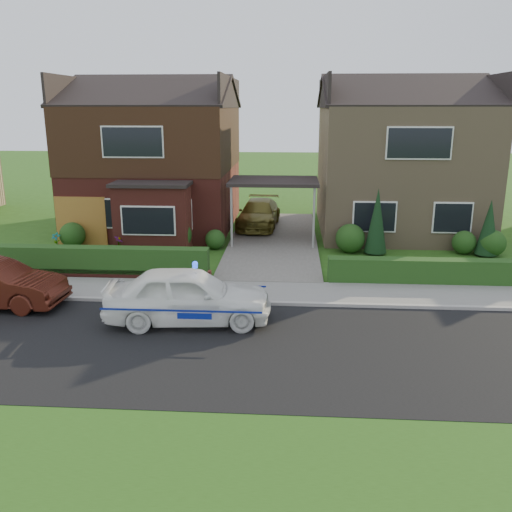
{
  "coord_description": "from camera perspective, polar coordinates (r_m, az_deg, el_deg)",
  "views": [
    {
      "loc": [
        0.77,
        -12.33,
        5.81
      ],
      "look_at": [
        -0.28,
        3.5,
        1.42
      ],
      "focal_mm": 38.0,
      "sensor_mm": 36.0,
      "label": 1
    }
  ],
  "objects": [
    {
      "name": "grass_verge",
      "position": [
        9.39,
        -1.88,
        -22.78
      ],
      "size": [
        60.0,
        4.0,
        0.01
      ],
      "primitive_type": "cube",
      "color": "#264F15",
      "rests_on": "ground"
    },
    {
      "name": "house_left",
      "position": [
        27.11,
        -10.41,
        11.0
      ],
      "size": [
        7.5,
        9.53,
        7.25
      ],
      "color": "maroon",
      "rests_on": "ground"
    },
    {
      "name": "shrub_left_far",
      "position": [
        24.3,
        -18.76,
        2.11
      ],
      "size": [
        1.08,
        1.08,
        1.08
      ],
      "primitive_type": "sphere",
      "color": "#123916",
      "rests_on": "ground"
    },
    {
      "name": "potted_plant_b",
      "position": [
        22.75,
        -11.17,
        1.29
      ],
      "size": [
        0.48,
        0.45,
        0.7
      ],
      "primitive_type": "imported",
      "rotation": [
        0.0,
        0.0,
        1.11
      ],
      "color": "gray",
      "rests_on": "ground"
    },
    {
      "name": "ground",
      "position": [
        13.65,
        0.19,
        -9.71
      ],
      "size": [
        120.0,
        120.0,
        0.0
      ],
      "primitive_type": "plane",
      "color": "#264F15",
      "rests_on": "ground"
    },
    {
      "name": "driveway",
      "position": [
        24.04,
        1.84,
        1.63
      ],
      "size": [
        3.8,
        12.0,
        0.12
      ],
      "primitive_type": "cube",
      "color": "#666059",
      "rests_on": "ground"
    },
    {
      "name": "police_car",
      "position": [
        15.05,
        -7.15,
        -4.18
      ],
      "size": [
        4.2,
        4.71,
        1.72
      ],
      "rotation": [
        0.0,
        0.0,
        1.66
      ],
      "color": "white",
      "rests_on": "ground"
    },
    {
      "name": "hedge_right",
      "position": [
        19.28,
        18.74,
        -2.92
      ],
      "size": [
        7.5,
        0.55,
        0.8
      ],
      "primitive_type": "cube",
      "color": "#123916",
      "rests_on": "ground"
    },
    {
      "name": "conifer_b",
      "position": [
        23.39,
        23.28,
        2.58
      ],
      "size": [
        0.9,
        0.9,
        2.2
      ],
      "primitive_type": "cone",
      "color": "black",
      "rests_on": "ground"
    },
    {
      "name": "road",
      "position": [
        13.65,
        0.19,
        -9.71
      ],
      "size": [
        60.0,
        6.0,
        0.02
      ],
      "primitive_type": "cube",
      "color": "black",
      "rests_on": "ground"
    },
    {
      "name": "carport_link",
      "position": [
        23.51,
        1.89,
        7.75
      ],
      "size": [
        3.8,
        3.0,
        2.77
      ],
      "color": "black",
      "rests_on": "ground"
    },
    {
      "name": "shrub_left_near",
      "position": [
        22.81,
        -4.32,
        1.76
      ],
      "size": [
        0.84,
        0.84,
        0.84
      ],
      "primitive_type": "sphere",
      "color": "#123916",
      "rests_on": "ground"
    },
    {
      "name": "dwarf_wall",
      "position": [
        19.64,
        -15.94,
        -1.8
      ],
      "size": [
        7.7,
        0.25,
        0.36
      ],
      "primitive_type": "cube",
      "color": "maroon",
      "rests_on": "ground"
    },
    {
      "name": "house_right",
      "position": [
        26.89,
        14.8,
        10.39
      ],
      "size": [
        7.5,
        8.06,
        7.25
      ],
      "color": "#9A7F5E",
      "rests_on": "ground"
    },
    {
      "name": "kerb",
      "position": [
        16.44,
        0.86,
        -5.0
      ],
      "size": [
        60.0,
        0.16,
        0.12
      ],
      "primitive_type": "cube",
      "color": "#9E9993",
      "rests_on": "ground"
    },
    {
      "name": "driveway_car",
      "position": [
        26.42,
        0.29,
        4.47
      ],
      "size": [
        2.11,
        4.57,
        1.29
      ],
      "primitive_type": "imported",
      "rotation": [
        0.0,
        0.0,
        -0.07
      ],
      "color": "brown",
      "rests_on": "driveway"
    },
    {
      "name": "shrub_left_mid",
      "position": [
        22.74,
        -8.43,
        2.22
      ],
      "size": [
        1.32,
        1.32,
        1.32
      ],
      "primitive_type": "sphere",
      "color": "#123916",
      "rests_on": "ground"
    },
    {
      "name": "potted_plant_c",
      "position": [
        22.44,
        -14.23,
        1.01
      ],
      "size": [
        0.46,
        0.46,
        0.77
      ],
      "primitive_type": "imported",
      "rotation": [
        0.0,
        0.0,
        1.64
      ],
      "color": "gray",
      "rests_on": "ground"
    },
    {
      "name": "shrub_right_near",
      "position": [
        22.48,
        9.89,
        1.84
      ],
      "size": [
        1.2,
        1.2,
        1.2
      ],
      "primitive_type": "sphere",
      "color": "#123916",
      "rests_on": "ground"
    },
    {
      "name": "conifer_a",
      "position": [
        22.27,
        12.59,
        3.41
      ],
      "size": [
        0.9,
        0.9,
        2.6
      ],
      "primitive_type": "cone",
      "color": "black",
      "rests_on": "ground"
    },
    {
      "name": "shrub_right_mid",
      "position": [
        23.55,
        21.05,
        1.34
      ],
      "size": [
        0.96,
        0.96,
        0.96
      ],
      "primitive_type": "sphere",
      "color": "#123916",
      "rests_on": "ground"
    },
    {
      "name": "potted_plant_a",
      "position": [
        24.09,
        -20.27,
        1.44
      ],
      "size": [
        0.42,
        0.31,
        0.73
      ],
      "primitive_type": "imported",
      "rotation": [
        0.0,
        0.0,
        -0.13
      ],
      "color": "gray",
      "rests_on": "ground"
    },
    {
      "name": "garage_door",
      "position": [
        24.51,
        -17.92,
        3.52
      ],
      "size": [
        2.2,
        0.1,
        2.1
      ],
      "primitive_type": "cube",
      "color": "#986521",
      "rests_on": "ground"
    },
    {
      "name": "hedge_left",
      "position": [
        19.83,
        -15.76,
        -2.17
      ],
      "size": [
        7.5,
        0.55,
        0.9
      ],
      "primitive_type": "cube",
      "color": "#123916",
      "rests_on": "ground"
    },
    {
      "name": "shrub_right_far",
      "position": [
        23.58,
        23.59,
        1.24
      ],
      "size": [
        1.08,
        1.08,
        1.08
      ],
      "primitive_type": "sphere",
      "color": "#123916",
      "rests_on": "ground"
    },
    {
      "name": "sidewalk",
      "position": [
        17.43,
        1.04,
        -3.83
      ],
      "size": [
        60.0,
        2.0,
        0.1
      ],
      "primitive_type": "cube",
      "color": "slate",
      "rests_on": "ground"
    }
  ]
}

